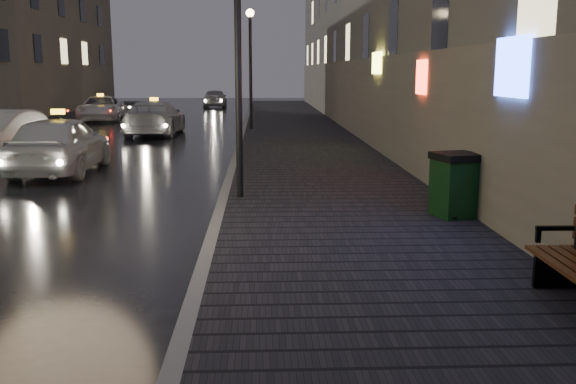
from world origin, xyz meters
name	(u,v)px	position (x,y,z in m)	size (l,w,h in m)	color
ground	(66,309)	(0.00, 0.00, 0.00)	(120.00, 120.00, 0.00)	black
sidewalk	(297,132)	(3.90, 21.00, 0.07)	(4.60, 58.00, 0.15)	black
curb	(243,133)	(1.50, 21.00, 0.07)	(0.20, 58.00, 0.15)	slate
sidewalk_far	(7,134)	(-8.70, 21.00, 0.07)	(2.40, 58.00, 0.15)	black
curb_far	(38,133)	(-7.40, 21.00, 0.07)	(0.20, 58.00, 0.15)	slate
building_far_c	(31,30)	(-13.50, 39.00, 5.50)	(6.00, 22.00, 11.00)	#6B6051
lamp_near	(238,33)	(1.85, 6.00, 3.49)	(0.36, 0.36, 5.28)	black
lamp_far	(250,54)	(1.85, 22.00, 3.49)	(0.36, 0.36, 5.28)	black
trash_bin	(456,184)	(5.80, 4.01, 0.74)	(0.93, 0.93, 1.15)	black
taxi_near	(60,144)	(-3.15, 10.32, 0.80)	(1.89, 4.69, 1.60)	silver
taxi_mid	(155,118)	(-2.30, 20.86, 0.74)	(2.08, 5.11, 1.48)	silver
taxi_far	(101,108)	(-6.65, 29.30, 0.69)	(2.27, 4.93, 1.37)	white
car_far	(215,98)	(-1.17, 41.93, 0.70)	(1.66, 4.12, 1.40)	gray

